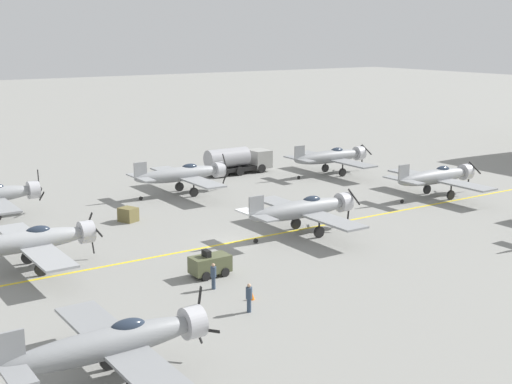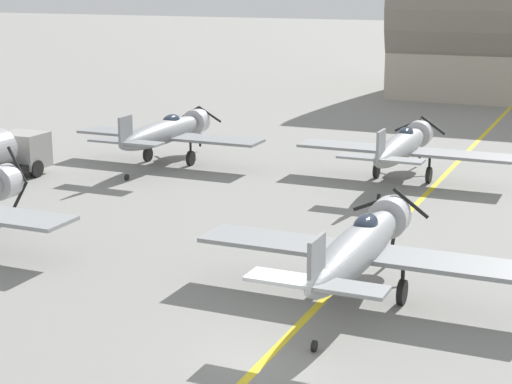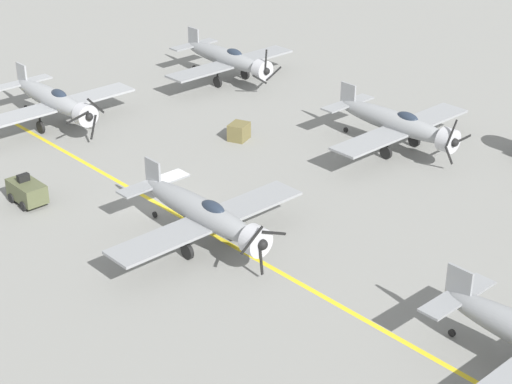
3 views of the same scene
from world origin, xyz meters
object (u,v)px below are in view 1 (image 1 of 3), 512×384
airplane_mid_center (304,209)px  traffic_cone (252,295)px  airplane_mid_left (183,174)px  tow_tractor (210,264)px  airplane_far_center (437,177)px  ground_crew_walking (213,275)px  airplane_near_center (28,242)px  ground_crew_inspecting (249,297)px  supply_crate_by_tanker (128,215)px  airplane_far_left (332,157)px  airplane_near_right (113,343)px  fuel_tanker (238,160)px

airplane_mid_center → traffic_cone: airplane_mid_center is taller
airplane_mid_left → tow_tractor: 24.33m
airplane_far_center → ground_crew_walking: (9.82, -30.65, -1.10)m
airplane_near_center → ground_crew_inspecting: (14.21, 8.27, -1.08)m
ground_crew_inspecting → traffic_cone: size_ratio=3.10×
airplane_near_center → supply_crate_by_tanker: (-8.10, 10.70, -1.42)m
airplane_mid_center → ground_crew_walking: size_ratio=7.20×
airplane_far_left → tow_tractor: (21.84, -28.34, -1.22)m
airplane_far_left → airplane_near_right: bearing=-53.6°
airplane_far_left → ground_crew_inspecting: (28.43, -29.61, -1.08)m
airplane_far_left → ground_crew_walking: size_ratio=7.20×
airplane_near_right → ground_crew_walking: bearing=115.9°
airplane_mid_center → supply_crate_by_tanker: size_ratio=8.46×
airplane_mid_center → airplane_near_right: bearing=-52.5°
fuel_tanker → supply_crate_by_tanker: (12.45, -18.77, -0.92)m
airplane_mid_center → airplane_mid_left: size_ratio=1.00×
airplane_mid_left → airplane_far_center: (14.64, 19.73, 0.00)m
airplane_near_center → traffic_cone: size_ratio=21.82×
airplane_mid_left → airplane_far_center: bearing=65.6°
ground_crew_walking → fuel_tanker: bearing=145.4°
fuel_tanker → supply_crate_by_tanker: bearing=-56.4°
airplane_far_left → fuel_tanker: size_ratio=1.50×
fuel_tanker → airplane_far_center: bearing=25.1°
ground_crew_walking → airplane_far_left: bearing=129.3°
airplane_mid_left → tow_tractor: airplane_mid_left is taller
traffic_cone → airplane_far_left: bearing=133.4°
airplane_far_left → airplane_mid_center: bearing=-47.6°
ground_crew_walking → ground_crew_inspecting: (4.34, -0.20, 0.02)m
airplane_far_center → traffic_cone: bearing=-80.5°
airplane_mid_left → airplane_near_center: same height
airplane_mid_left → supply_crate_by_tanker: (6.49, -8.69, -1.42)m
traffic_cone → supply_crate_by_tanker: bearing=176.6°
airplane_far_left → airplane_far_center: size_ratio=1.00×
airplane_mid_left → ground_crew_inspecting: airplane_mid_left is taller
airplane_near_center → ground_crew_inspecting: airplane_near_center is taller
airplane_near_right → fuel_tanker: size_ratio=1.50×
traffic_cone → airplane_mid_left: bearing=160.0°
airplane_near_right → ground_crew_inspecting: (-3.76, 9.73, -1.08)m
airplane_mid_left → traffic_cone: (27.26, -9.94, -1.74)m
airplane_mid_left → airplane_near_center: size_ratio=1.00×
airplane_mid_left → supply_crate_by_tanker: airplane_mid_left is taller
tow_tractor → ground_crew_inspecting: 6.71m
airplane_mid_left → ground_crew_inspecting: size_ratio=7.04×
airplane_near_right → supply_crate_by_tanker: size_ratio=8.46×
ground_crew_walking → traffic_cone: (2.81, 0.98, -0.63)m
airplane_mid_center → airplane_far_center: 18.72m
airplane_far_center → airplane_near_center: same height
airplane_near_right → ground_crew_walking: 12.86m
airplane_far_center → ground_crew_inspecting: 33.96m
airplane_far_center → tow_tractor: 30.56m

